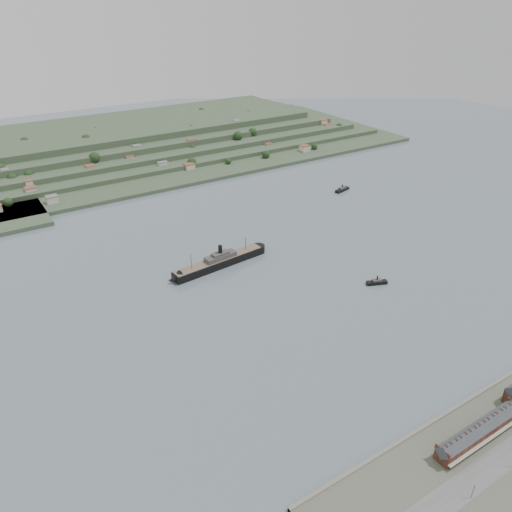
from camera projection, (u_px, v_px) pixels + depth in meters
ground at (291, 285)px, 374.81m from camera, size 1400.00×1400.00×0.00m
terrace_row at (479, 431)px, 242.25m from camera, size 55.60×9.80×11.07m
far_peninsula at (137, 142)px, 673.82m from camera, size 760.00×309.00×30.00m
steamship at (217, 263)px, 396.10m from camera, size 91.24×18.77×21.88m
tugboat at (377, 282)px, 374.67m from camera, size 16.13×9.88×7.07m
ferry_east at (342, 189)px, 546.13m from camera, size 20.80×10.46×7.52m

